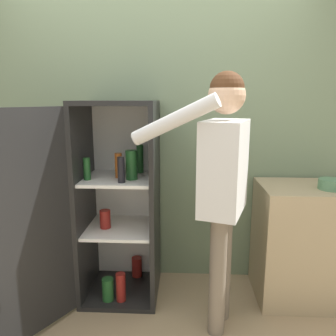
% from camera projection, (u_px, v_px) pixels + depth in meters
% --- Properties ---
extents(wall_back, '(7.00, 0.06, 2.55)m').
position_uv_depth(wall_back, '(154.00, 135.00, 2.81)').
color(wall_back, gray).
rests_on(wall_back, ground_plane).
extents(refrigerator, '(0.95, 1.09, 1.57)m').
position_uv_depth(refrigerator, '(104.00, 206.00, 2.52)').
color(refrigerator, black).
rests_on(refrigerator, ground_plane).
extents(person, '(0.78, 0.56, 1.75)m').
position_uv_depth(person, '(223.00, 172.00, 2.12)').
color(person, '#726656').
rests_on(person, ground_plane).
extents(counter, '(0.76, 0.56, 0.93)m').
position_uv_depth(counter, '(306.00, 243.00, 2.59)').
color(counter, tan).
rests_on(counter, ground_plane).
extents(bowl, '(0.18, 0.18, 0.08)m').
position_uv_depth(bowl, '(331.00, 184.00, 2.40)').
color(bowl, '#517F5B').
rests_on(bowl, counter).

